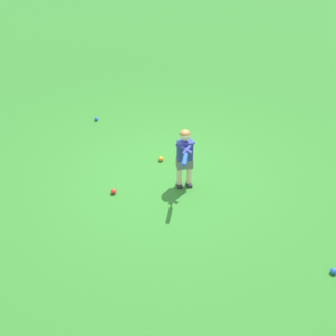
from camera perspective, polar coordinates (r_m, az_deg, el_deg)
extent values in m
plane|color=#2D7528|center=(7.73, -0.03, -1.00)|extent=(40.00, 40.00, 0.00)
cube|color=#232328|center=(7.49, 2.75, -2.14)|extent=(0.17, 0.13, 0.05)
cylinder|color=beige|center=(7.40, 2.76, -0.91)|extent=(0.09, 0.09, 0.34)
cube|color=#232328|center=(7.46, 1.47, -2.27)|extent=(0.17, 0.13, 0.05)
cylinder|color=beige|center=(7.37, 1.46, -1.03)|extent=(0.09, 0.09, 0.34)
cube|color=slate|center=(7.24, 2.15, 0.64)|extent=(0.22, 0.30, 0.16)
cube|color=#2D3893|center=(7.10, 2.20, 2.30)|extent=(0.21, 0.28, 0.34)
sphere|color=beige|center=(6.95, 2.25, 4.28)|extent=(0.17, 0.17, 0.17)
ellipsoid|color=olive|center=(6.95, 2.24, 4.54)|extent=(0.21, 0.21, 0.11)
sphere|color=blue|center=(6.94, 2.43, 2.32)|extent=(0.04, 0.04, 0.04)
cylinder|color=black|center=(6.85, 2.37, 2.00)|extent=(0.13, 0.10, 0.05)
cylinder|color=blue|center=(6.64, 2.21, 1.14)|extent=(0.33, 0.24, 0.11)
sphere|color=blue|center=(6.49, 2.09, 0.49)|extent=(0.07, 0.07, 0.07)
cylinder|color=#2D3893|center=(6.97, 2.66, 2.58)|extent=(0.21, 0.30, 0.14)
cylinder|color=#2D3893|center=(6.95, 2.10, 2.54)|extent=(0.30, 0.20, 0.14)
sphere|color=blue|center=(6.41, 20.80, -12.47)|extent=(0.09, 0.09, 0.09)
sphere|color=orange|center=(8.09, -0.94, 1.20)|extent=(0.09, 0.09, 0.09)
sphere|color=red|center=(7.35, -7.12, -3.05)|extent=(0.09, 0.09, 0.09)
sphere|color=blue|center=(9.55, -9.33, 6.33)|extent=(0.08, 0.08, 0.08)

